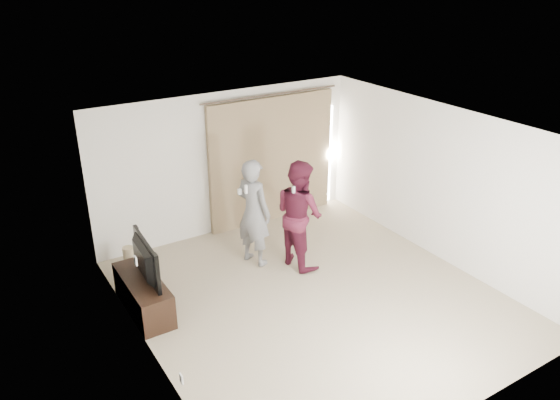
% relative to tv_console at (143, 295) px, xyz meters
% --- Properties ---
extents(floor, '(5.50, 5.50, 0.00)m').
position_rel_tv_console_xyz_m(floor, '(2.27, -1.03, -0.26)').
color(floor, tan).
rests_on(floor, ground).
extents(wall_back, '(5.00, 0.04, 2.60)m').
position_rel_tv_console_xyz_m(wall_back, '(2.27, 1.72, 1.04)').
color(wall_back, white).
rests_on(wall_back, ground).
extents(wall_left, '(0.04, 5.50, 2.60)m').
position_rel_tv_console_xyz_m(wall_left, '(-0.23, -1.03, 1.04)').
color(wall_left, white).
rests_on(wall_left, ground).
extents(ceiling, '(5.00, 5.50, 0.01)m').
position_rel_tv_console_xyz_m(ceiling, '(2.27, -1.03, 2.34)').
color(ceiling, white).
rests_on(ceiling, wall_back).
extents(curtain, '(2.80, 0.11, 2.46)m').
position_rel_tv_console_xyz_m(curtain, '(3.18, 1.65, 0.94)').
color(curtain, '#99825E').
rests_on(curtain, ground).
extents(tv_console, '(0.47, 1.34, 0.52)m').
position_rel_tv_console_xyz_m(tv_console, '(0.00, 0.00, 0.00)').
color(tv_console, black).
rests_on(tv_console, ground).
extents(tv, '(0.19, 1.06, 0.61)m').
position_rel_tv_console_xyz_m(tv, '(0.00, 0.00, 0.56)').
color(tv, black).
rests_on(tv, tv_console).
extents(scratching_post, '(0.32, 0.32, 0.43)m').
position_rel_tv_console_xyz_m(scratching_post, '(0.17, 1.18, -0.08)').
color(scratching_post, tan).
rests_on(scratching_post, ground).
extents(person_man, '(0.63, 0.77, 1.81)m').
position_rel_tv_console_xyz_m(person_man, '(2.03, 0.37, 0.65)').
color(person_man, slate).
rests_on(person_man, ground).
extents(person_woman, '(0.77, 0.94, 1.81)m').
position_rel_tv_console_xyz_m(person_woman, '(2.63, -0.06, 0.65)').
color(person_woman, '#52172A').
rests_on(person_woman, ground).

